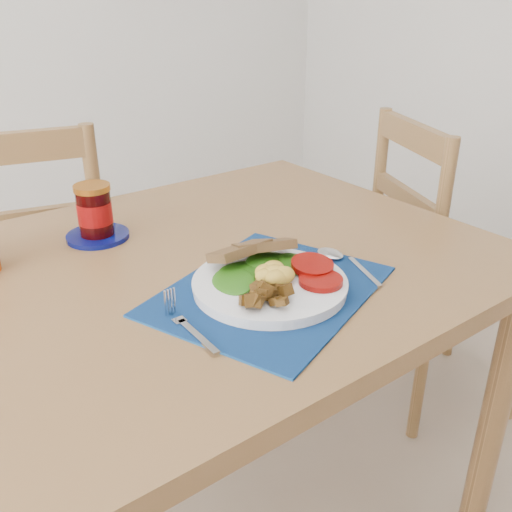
{
  "coord_description": "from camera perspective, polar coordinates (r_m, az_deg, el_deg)",
  "views": [
    {
      "loc": [
        -0.4,
        -0.67,
        1.24
      ],
      "look_at": [
        0.15,
        0.06,
        0.8
      ],
      "focal_mm": 40.0,
      "sensor_mm": 36.0,
      "label": 1
    }
  ],
  "objects": [
    {
      "name": "table",
      "position": [
        1.11,
        -10.64,
        -5.86
      ],
      "size": [
        1.4,
        0.9,
        0.75
      ],
      "color": "brown",
      "rests_on": "ground"
    },
    {
      "name": "chair_end",
      "position": [
        1.75,
        17.5,
        1.64
      ],
      "size": [
        0.52,
        0.53,
        1.11
      ],
      "rotation": [
        0.0,
        0.0,
        1.17
      ],
      "color": "brown",
      "rests_on": "ground"
    },
    {
      "name": "jam_on_saucer",
      "position": [
        1.24,
        -15.78,
        3.96
      ],
      "size": [
        0.13,
        0.13,
        0.12
      ],
      "color": "#050B51",
      "rests_on": "table"
    },
    {
      "name": "spoon",
      "position": [
        1.12,
        8.44,
        -0.37
      ],
      "size": [
        0.05,
        0.18,
        0.01
      ],
      "rotation": [
        0.0,
        0.0,
        -0.35
      ],
      "color": "#B2B5BA",
      "rests_on": "placemat"
    },
    {
      "name": "placemat",
      "position": [
        1.0,
        1.38,
        -3.46
      ],
      "size": [
        0.49,
        0.44,
        0.0
      ],
      "primitive_type": "cube",
      "rotation": [
        0.0,
        0.0,
        0.36
      ],
      "color": "black",
      "rests_on": "table"
    },
    {
      "name": "chair_far",
      "position": [
        1.65,
        -21.88,
        -0.02
      ],
      "size": [
        0.51,
        0.5,
        1.14
      ],
      "rotation": [
        0.0,
        0.0,
        2.89
      ],
      "color": "brown",
      "rests_on": "ground"
    },
    {
      "name": "fork",
      "position": [
        0.9,
        -7.03,
        -6.98
      ],
      "size": [
        0.02,
        0.16,
        0.0
      ],
      "rotation": [
        0.0,
        0.0,
        -0.03
      ],
      "color": "#B2B5BA",
      "rests_on": "placemat"
    },
    {
      "name": "breakfast_plate",
      "position": [
        0.99,
        1.29,
        -2.59
      ],
      "size": [
        0.27,
        0.27,
        0.06
      ],
      "rotation": [
        0.0,
        0.0,
        -0.12
      ],
      "color": "silver",
      "rests_on": "placemat"
    }
  ]
}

